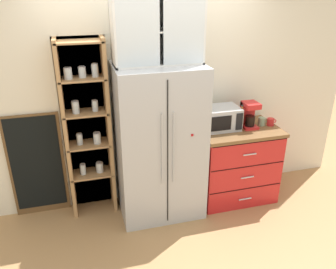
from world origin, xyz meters
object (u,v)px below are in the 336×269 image
at_px(coffee_maker, 249,114).
at_px(chalkboard_menu, 37,165).
at_px(microwave, 220,118).
at_px(mug_sage, 262,121).
at_px(refrigerator, 159,143).
at_px(bottle_amber, 241,119).
at_px(mug_red, 271,122).

relative_size(coffee_maker, chalkboard_menu, 0.25).
relative_size(microwave, mug_sage, 3.69).
relative_size(refrigerator, bottle_amber, 5.82).
bearing_deg(bottle_amber, mug_sage, 10.47).
distance_m(refrigerator, chalkboard_menu, 1.41).
bearing_deg(refrigerator, mug_red, 0.02).
xyz_separation_m(refrigerator, mug_sage, (1.28, 0.03, 0.11)).
bearing_deg(coffee_maker, refrigerator, -178.29).
bearing_deg(mug_red, coffee_maker, 173.49).
relative_size(microwave, mug_red, 3.66).
distance_m(mug_sage, chalkboard_menu, 2.66).
relative_size(mug_sage, chalkboard_menu, 0.10).
xyz_separation_m(coffee_maker, mug_sage, (0.18, 0.00, -0.11)).
relative_size(refrigerator, chalkboard_menu, 1.43).
xyz_separation_m(coffee_maker, chalkboard_menu, (-2.44, 0.29, -0.47)).
distance_m(microwave, chalkboard_menu, 2.15).
relative_size(coffee_maker, bottle_amber, 1.03).
bearing_deg(coffee_maker, mug_sage, 0.10).
distance_m(refrigerator, mug_red, 1.38).
height_order(mug_red, chalkboard_menu, chalkboard_menu).
xyz_separation_m(coffee_maker, mug_red, (0.28, -0.03, -0.11)).
distance_m(microwave, mug_red, 0.64).
distance_m(mug_red, bottle_amber, 0.42).
distance_m(mug_red, mug_sage, 0.11).
height_order(refrigerator, mug_red, refrigerator).
bearing_deg(chalkboard_menu, mug_sage, -6.24).
height_order(mug_red, mug_sage, mug_sage).
distance_m(coffee_maker, mug_red, 0.31).
bearing_deg(mug_sage, chalkboard_menu, 173.76).
xyz_separation_m(microwave, mug_sage, (0.53, -0.04, -0.08)).
relative_size(coffee_maker, mug_sage, 2.60).
xyz_separation_m(coffee_maker, bottle_amber, (-0.13, -0.06, -0.02)).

